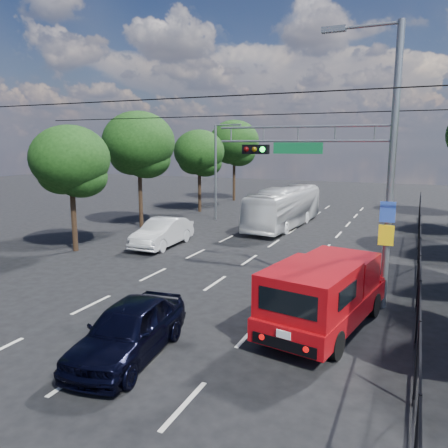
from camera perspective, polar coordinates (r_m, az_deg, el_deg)
The scene contains 14 objects.
ground at distance 11.97m, azimuth -18.58°, elevation -18.34°, with size 120.00×120.00×0.00m, color black.
lane_markings at distance 23.48m, azimuth 5.06°, elevation -3.53°, with size 6.12×38.00×0.01m.
signal_mast at distance 15.71m, azimuth 16.66°, elevation 8.51°, with size 6.43×0.39×9.50m.
streetlight_left at distance 32.63m, azimuth -0.83°, elevation 7.42°, with size 2.09×0.22×7.08m.
utility_wires at distance 18.05m, azimuth -0.10°, elevation 15.45°, with size 22.00×5.04×0.74m.
fence_right at distance 20.29m, azimuth 24.11°, elevation -3.66°, with size 0.06×34.03×2.00m.
tree_left_b at distance 24.16m, azimuth -19.34°, elevation 7.31°, with size 4.08×4.08×6.63m.
tree_left_c at distance 29.97m, azimuth -11.01°, elevation 9.75°, with size 4.80×4.80×7.80m.
tree_left_d at distance 36.65m, azimuth -3.21°, elevation 8.95°, with size 4.20×4.20×6.83m.
tree_left_e at distance 43.99m, azimuth 1.37°, elevation 10.26°, with size 4.92×4.92×7.99m.
red_pickup at distance 13.83m, azimuth 13.04°, elevation -8.68°, with size 3.17×6.24×2.22m.
navy_hatchback at distance 12.26m, azimuth -12.36°, elevation -13.34°, with size 1.80×4.47×1.52m, color black.
white_bus at distance 30.32m, azimuth 7.87°, elevation 2.17°, with size 2.27×9.69×2.70m, color silver.
white_van at distance 24.59m, azimuth -8.04°, elevation -1.12°, with size 1.64×4.70×1.55m, color silver.
Camera 1 is at (7.33, -7.58, 5.65)m, focal length 35.00 mm.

